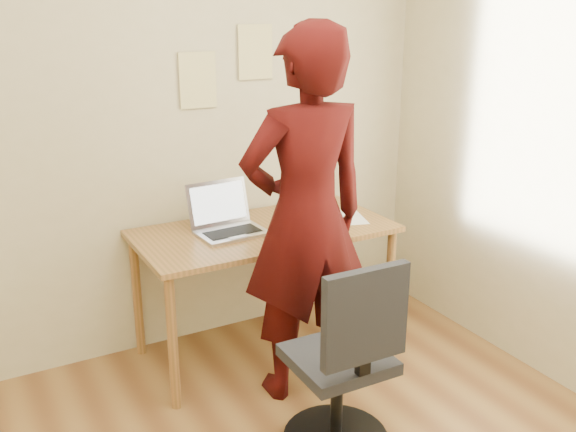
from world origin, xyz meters
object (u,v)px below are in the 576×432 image
desk (264,243)px  phone (302,232)px  laptop (227,222)px  office_chair (345,372)px  person (306,219)px

desk → phone: (0.14, -0.17, 0.09)m
laptop → office_chair: bearing=-87.9°
phone → person: bearing=-122.5°
desk → phone: 0.24m
person → office_chair: bearing=81.6°
laptop → desk: bearing=-18.5°
laptop → person: size_ratio=0.20×
phone → office_chair: size_ratio=0.15×
phone → office_chair: office_chair is taller
phone → desk: bearing=124.5°
desk → person: size_ratio=0.76×
laptop → office_chair: laptop is taller
office_chair → person: bearing=79.8°
laptop → phone: bearing=-36.6°
desk → laptop: laptop is taller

